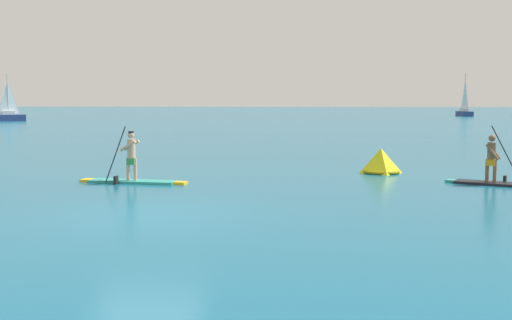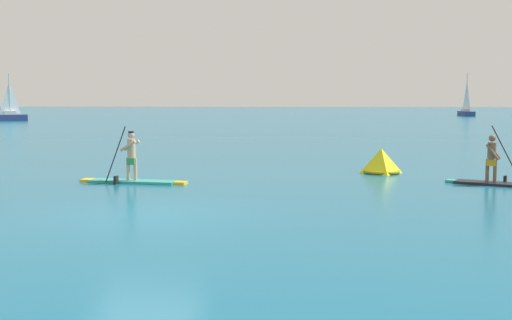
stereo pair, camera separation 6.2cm
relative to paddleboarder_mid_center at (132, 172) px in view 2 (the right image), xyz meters
name	(u,v)px [view 2 (the right image)]	position (x,y,z in m)	size (l,w,h in m)	color
ground	(146,214)	(2.06, -5.37, -0.35)	(440.00, 440.00, 0.00)	#145B7A
paddleboarder_mid_center	(132,172)	(0.00, 0.00, 0.00)	(3.58, 0.98, 1.90)	teal
paddleboarder_far_right	(494,174)	(11.44, 0.82, 0.00)	(2.82, 1.64, 1.91)	black
race_marker_buoy	(381,162)	(8.20, 3.63, 0.04)	(1.38, 1.38, 0.91)	yellow
sailboat_left_horizon	(10,114)	(-33.27, 54.88, 0.48)	(3.99, 3.01, 5.87)	navy
sailboat_right_horizon	(466,111)	(28.88, 86.36, 0.49)	(1.74, 5.60, 7.01)	navy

